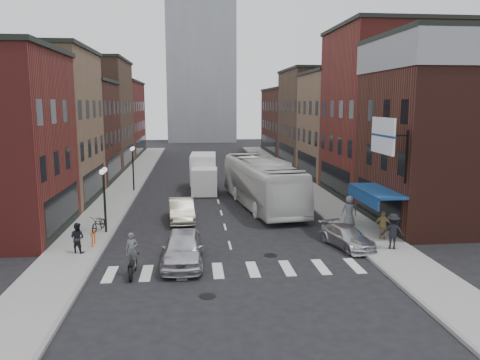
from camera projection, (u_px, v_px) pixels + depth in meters
name	position (u px, v px, depth m)	size (l,w,h in m)	color
ground	(231.00, 251.00, 25.57)	(160.00, 160.00, 0.00)	black
sidewalk_left	(128.00, 184.00, 46.31)	(3.00, 74.00, 0.15)	gray
sidewalk_right	(296.00, 181.00, 48.00)	(3.00, 74.00, 0.15)	gray
curb_left	(143.00, 184.00, 46.47)	(0.20, 74.00, 0.16)	gray
curb_right	(282.00, 182.00, 47.87)	(0.20, 74.00, 0.16)	gray
crosswalk_stripes	(236.00, 270.00, 22.63)	(12.00, 2.20, 0.01)	silver
bldg_left_mid_a	(27.00, 127.00, 36.82)	(10.30, 10.20, 12.30)	#8F6B4F
bldg_left_mid_b	(62.00, 132.00, 46.80)	(10.30, 10.20, 10.30)	#411E17
bldg_left_far_a	(86.00, 114.00, 57.36)	(10.30, 12.20, 13.30)	brown
bldg_left_far_b	(107.00, 119.00, 71.26)	(10.30, 16.20, 11.30)	maroon
bldg_right_corner	(454.00, 132.00, 30.48)	(10.30, 9.20, 12.30)	#411E17
bldg_right_mid_a	(393.00, 113.00, 39.65)	(10.30, 10.20, 14.30)	maroon
bldg_right_mid_b	(353.00, 125.00, 49.71)	(10.30, 10.20, 11.30)	#8F6B4F
bldg_right_far_a	(324.00, 117.00, 60.42)	(10.30, 12.20, 12.30)	brown
bldg_right_far_b	(300.00, 121.00, 74.33)	(10.30, 16.20, 10.30)	#411E17
awning_blue	(374.00, 192.00, 28.49)	(1.80, 5.00, 0.78)	navy
billboard_sign	(384.00, 137.00, 25.92)	(1.52, 3.00, 3.70)	black
distant_tower	(200.00, 21.00, 98.08)	(14.00, 14.00, 50.00)	#9399A0
streetlamp_near	(104.00, 188.00, 28.29)	(0.32, 1.22, 4.11)	black
streetlamp_far	(133.00, 160.00, 42.03)	(0.32, 1.22, 4.11)	black
bike_rack	(93.00, 238.00, 26.00)	(0.08, 0.68, 0.80)	#D8590C
box_truck	(204.00, 173.00, 42.98)	(2.52, 7.60, 3.27)	silver
motorcycle_rider	(132.00, 256.00, 21.67)	(0.59, 2.05, 2.08)	black
transit_bus	(262.00, 183.00, 36.27)	(3.16, 13.51, 3.76)	silver
sedan_left_near	(183.00, 248.00, 23.30)	(2.00, 4.97, 1.69)	silver
sedan_left_far	(181.00, 210.00, 31.83)	(1.62, 4.64, 1.53)	#B5AC93
curb_car	(347.00, 237.00, 26.12)	(1.65, 4.07, 1.18)	silver
parked_bicycle	(99.00, 223.00, 28.95)	(0.64, 1.84, 0.97)	black
ped_left_solo	(77.00, 238.00, 24.68)	(0.79, 0.45, 1.62)	black
ped_right_a	(393.00, 231.00, 25.33)	(1.26, 0.62, 1.94)	black
ped_right_b	(383.00, 225.00, 27.09)	(0.99, 0.49, 1.68)	#97804C
ped_right_c	(349.00, 211.00, 30.01)	(0.97, 0.63, 1.98)	slate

